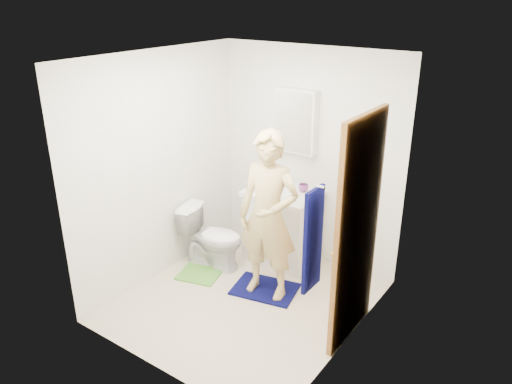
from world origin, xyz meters
TOP-DOWN VIEW (x-y plane):
  - floor at (0.00, 0.00)m, footprint 2.20×2.40m
  - ceiling at (0.00, 0.00)m, footprint 2.20×2.40m
  - wall_back at (0.00, 1.21)m, footprint 2.20×0.02m
  - wall_front at (0.00, -1.21)m, footprint 2.20×0.02m
  - wall_left at (-1.11, 0.00)m, footprint 0.02×2.40m
  - wall_right at (1.11, 0.00)m, footprint 0.02×2.40m
  - vanity_cabinet at (-0.15, 0.91)m, footprint 0.75×0.55m
  - countertop at (-0.15, 0.91)m, footprint 0.79×0.59m
  - sink_basin at (-0.15, 0.91)m, footprint 0.40×0.40m
  - faucet at (-0.15, 1.09)m, footprint 0.03×0.03m
  - medicine_cabinet at (-0.15, 1.14)m, footprint 0.50×0.12m
  - mirror_panel at (-0.15, 1.08)m, footprint 0.46×0.01m
  - door at (1.07, 0.15)m, footprint 0.05×0.80m
  - door_knob at (1.03, -0.17)m, footprint 0.07×0.07m
  - towel at (1.03, -0.57)m, footprint 0.03×0.24m
  - towel_hook at (1.07, -0.57)m, footprint 0.06×0.02m
  - toilet at (-0.72, 0.35)m, footprint 0.76×0.53m
  - bath_mat at (0.05, 0.27)m, footprint 0.73×0.59m
  - green_rug at (-0.70, 0.09)m, footprint 0.52×0.47m
  - soap_dispenser at (-0.34, 0.88)m, footprint 0.10×0.11m
  - toothbrush_cup at (0.03, 1.04)m, footprint 0.11×0.11m
  - man at (0.11, 0.23)m, footprint 0.67×0.49m

SIDE VIEW (x-z plane):
  - floor at x=0.00m, z-range -0.02..0.00m
  - green_rug at x=-0.70m, z-range 0.00..0.02m
  - bath_mat at x=0.05m, z-range 0.00..0.02m
  - toilet at x=-0.72m, z-range 0.00..0.71m
  - vanity_cabinet at x=-0.15m, z-range 0.00..0.80m
  - countertop at x=-0.15m, z-range 0.80..0.85m
  - sink_basin at x=-0.15m, z-range 0.83..0.86m
  - man at x=0.11m, z-range 0.02..1.74m
  - toothbrush_cup at x=0.03m, z-range 0.85..0.94m
  - faucet at x=-0.15m, z-range 0.85..0.97m
  - soap_dispenser at x=-0.34m, z-range 0.85..1.03m
  - door_knob at x=1.03m, z-range 0.91..0.98m
  - door at x=1.07m, z-range 0.00..2.05m
  - wall_back at x=0.00m, z-range 0.00..2.40m
  - wall_front at x=0.00m, z-range 0.00..2.40m
  - wall_left at x=-1.11m, z-range 0.00..2.40m
  - wall_right at x=1.11m, z-range 0.00..2.40m
  - towel at x=1.03m, z-range 0.85..1.65m
  - medicine_cabinet at x=-0.15m, z-range 1.25..1.95m
  - mirror_panel at x=-0.15m, z-range 1.27..1.93m
  - towel_hook at x=1.07m, z-range 1.66..1.68m
  - ceiling at x=0.00m, z-range 2.40..2.42m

